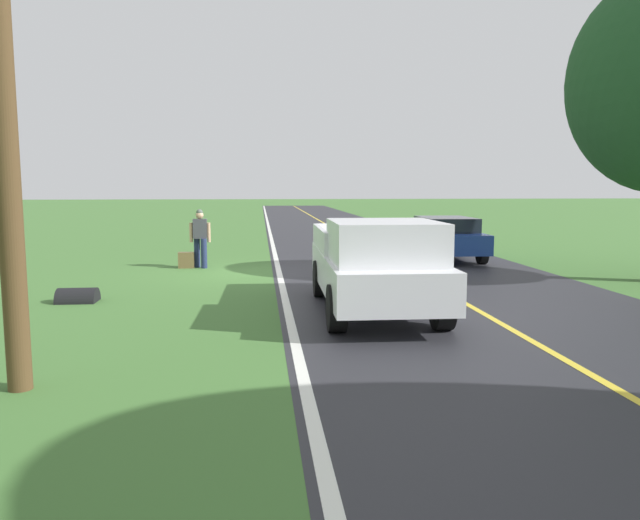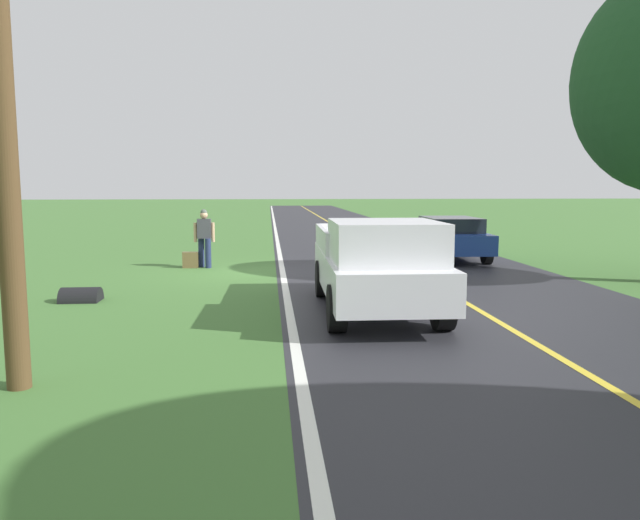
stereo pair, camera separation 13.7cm
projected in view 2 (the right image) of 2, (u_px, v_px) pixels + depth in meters
name	position (u px, v px, depth m)	size (l,w,h in m)	color
ground_plane	(249.00, 272.00, 17.12)	(200.00, 200.00, 0.00)	#427033
road_surface	(411.00, 270.00, 17.51)	(7.79, 120.00, 0.00)	#28282D
lane_edge_line	(283.00, 272.00, 17.20)	(0.16, 117.60, 0.00)	silver
lane_centre_line	(411.00, 270.00, 17.51)	(0.14, 117.60, 0.00)	gold
hitchhiker_walking	(204.00, 235.00, 18.08)	(0.62, 0.51, 1.75)	navy
suitcase_carried	(191.00, 260.00, 18.05)	(0.20, 0.46, 0.48)	brown
pickup_truck_passing	(377.00, 263.00, 11.48)	(2.18, 5.44, 1.82)	silver
sedan_near_oncoming	(449.00, 237.00, 20.12)	(2.04, 4.46, 1.41)	navy
utility_pole_roadside	(1.00, 85.00, 6.87)	(0.28, 0.28, 7.14)	brown
drainage_culvert	(81.00, 301.00, 12.81)	(0.60, 0.60, 0.80)	black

